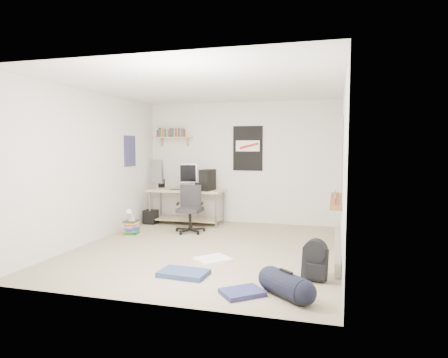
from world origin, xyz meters
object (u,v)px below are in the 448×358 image
(duffel_bag, at_px, (286,284))
(desk, at_px, (187,206))
(office_chair, at_px, (190,206))
(backpack, at_px, (315,264))
(book_stack, at_px, (132,227))

(duffel_bag, bearing_deg, desk, 166.82)
(office_chair, xyz_separation_m, backpack, (2.36, -2.09, -0.29))
(office_chair, xyz_separation_m, duffel_bag, (2.10, -2.73, -0.35))
(desk, relative_size, backpack, 4.03)
(desk, distance_m, office_chair, 0.84)
(duffel_bag, bearing_deg, office_chair, 169.25)
(desk, xyz_separation_m, office_chair, (0.35, -0.75, 0.12))
(backpack, relative_size, duffel_bag, 0.71)
(desk, xyz_separation_m, book_stack, (-0.58, -1.26, -0.22))
(backpack, bearing_deg, desk, 143.21)
(duffel_bag, distance_m, book_stack, 3.75)
(book_stack, bearing_deg, duffel_bag, -36.20)
(office_chair, bearing_deg, desk, 98.72)
(desk, bearing_deg, backpack, -56.92)
(backpack, bearing_deg, office_chair, 148.03)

